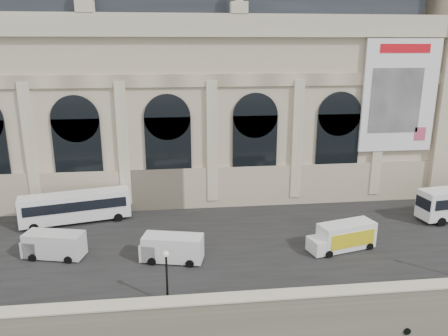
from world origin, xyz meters
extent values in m
cube|color=gray|center=(0.00, 35.00, 3.00)|extent=(160.00, 70.00, 6.00)
cube|color=#2D2D2D|center=(0.00, 14.00, 6.03)|extent=(160.00, 24.00, 0.06)
cube|color=gray|center=(0.00, 0.60, 6.55)|extent=(160.00, 1.20, 1.10)
cube|color=beige|center=(0.00, 0.60, 7.15)|extent=(160.00, 1.40, 0.12)
cube|color=#C6B498|center=(-6.00, 31.00, 17.00)|extent=(68.00, 18.00, 22.00)
cube|color=beige|center=(-6.00, 21.85, 8.50)|extent=(68.60, 0.40, 5.00)
cube|color=beige|center=(-6.00, 21.70, 26.80)|extent=(69.00, 0.80, 2.40)
cube|color=beige|center=(-6.00, 21.85, 21.00)|extent=(68.00, 0.30, 1.40)
cube|color=beige|center=(-19.00, 21.75, 14.00)|extent=(1.20, 0.50, 14.00)
cube|color=black|center=(-14.00, 21.82, 12.50)|extent=(5.20, 0.25, 9.00)
cylinder|color=black|center=(-14.00, 21.82, 17.00)|extent=(5.20, 0.25, 5.20)
cube|color=beige|center=(-9.00, 21.75, 14.00)|extent=(1.20, 0.50, 14.00)
cube|color=black|center=(-4.00, 21.82, 12.50)|extent=(5.20, 0.25, 9.00)
cylinder|color=black|center=(-4.00, 21.82, 17.00)|extent=(5.20, 0.25, 5.20)
cube|color=beige|center=(1.00, 21.75, 14.00)|extent=(1.20, 0.50, 14.00)
cube|color=black|center=(6.00, 21.82, 12.50)|extent=(5.20, 0.25, 9.00)
cylinder|color=black|center=(6.00, 21.82, 17.00)|extent=(5.20, 0.25, 5.20)
cube|color=beige|center=(11.00, 21.75, 14.00)|extent=(1.20, 0.50, 14.00)
cube|color=black|center=(16.00, 21.82, 12.50)|extent=(5.20, 0.25, 9.00)
cylinder|color=black|center=(16.00, 21.82, 17.00)|extent=(5.20, 0.25, 5.20)
cube|color=beige|center=(21.00, 21.75, 14.00)|extent=(1.20, 0.50, 14.00)
cube|color=white|center=(23.00, 21.55, 19.00)|extent=(9.00, 0.35, 13.00)
cube|color=red|center=(23.00, 21.35, 24.40)|extent=(6.00, 0.06, 1.00)
cube|color=gray|center=(22.50, 21.35, 18.50)|extent=(6.20, 0.06, 7.50)
cube|color=#BF4363|center=(26.00, 21.35, 14.50)|extent=(1.40, 0.06, 1.60)
cube|color=white|center=(-14.15, 18.94, 7.91)|extent=(11.68, 4.86, 2.96)
cube|color=black|center=(-19.74, 17.67, 8.19)|extent=(0.56, 2.16, 1.14)
cube|color=black|center=(-13.87, 17.74, 8.29)|extent=(10.24, 2.40, 1.05)
cube|color=black|center=(-14.42, 20.14, 8.29)|extent=(10.24, 2.40, 1.05)
cylinder|color=black|center=(-18.07, 16.83, 6.48)|extent=(0.99, 0.49, 0.95)
cylinder|color=black|center=(-18.59, 19.15, 6.48)|extent=(0.99, 0.49, 0.95)
cylinder|color=black|center=(-9.70, 18.73, 6.48)|extent=(0.99, 0.49, 0.95)
cylinder|color=black|center=(-10.23, 21.05, 6.48)|extent=(0.99, 0.49, 0.95)
cube|color=black|center=(23.16, 14.42, 8.34)|extent=(0.38, 2.33, 1.22)
cylinder|color=black|center=(24.86, 13.36, 6.51)|extent=(1.05, 0.43, 1.02)
cylinder|color=black|center=(24.53, 15.88, 6.51)|extent=(1.05, 0.43, 1.02)
cube|color=silver|center=(-14.40, 10.80, 7.31)|extent=(5.58, 3.21, 2.23)
cube|color=silver|center=(-16.44, 11.29, 6.97)|extent=(1.90, 2.33, 1.55)
cube|color=black|center=(-16.97, 11.42, 7.51)|extent=(0.47, 1.71, 0.78)
cylinder|color=black|center=(-16.27, 10.20, 6.37)|extent=(0.77, 0.41, 0.74)
cylinder|color=black|center=(-15.80, 12.18, 6.37)|extent=(0.77, 0.41, 0.74)
cylinder|color=black|center=(-13.01, 9.42, 6.37)|extent=(0.77, 0.41, 0.74)
cylinder|color=black|center=(-12.53, 11.40, 6.37)|extent=(0.77, 0.41, 0.74)
cube|color=white|center=(-3.72, 8.86, 7.33)|extent=(5.64, 3.23, 2.26)
cube|color=white|center=(-5.78, 9.35, 6.98)|extent=(1.92, 2.35, 1.57)
cube|color=black|center=(-6.32, 9.48, 7.52)|extent=(0.47, 1.74, 0.79)
cylinder|color=black|center=(-5.61, 8.25, 6.37)|extent=(0.78, 0.41, 0.75)
cylinder|color=black|center=(-5.13, 10.26, 6.37)|extent=(0.78, 0.41, 0.75)
cylinder|color=black|center=(-2.30, 7.47, 6.37)|extent=(0.78, 0.41, 0.75)
cylinder|color=black|center=(-1.82, 9.47, 6.37)|extent=(0.78, 0.41, 0.75)
cube|color=white|center=(12.61, 9.44, 7.40)|extent=(5.78, 3.37, 2.45)
cube|color=gold|center=(12.88, 8.40, 7.40)|extent=(4.58, 1.23, 1.45)
cube|color=red|center=(12.88, 8.40, 7.40)|extent=(2.64, 0.71, 0.54)
cube|color=white|center=(9.63, 8.67, 6.86)|extent=(1.90, 2.29, 1.36)
cylinder|color=black|center=(10.41, 7.80, 6.36)|extent=(0.77, 0.43, 0.72)
cylinder|color=black|center=(9.90, 9.82, 6.36)|extent=(0.77, 0.43, 0.72)
cylinder|color=black|center=(14.80, 8.92, 6.36)|extent=(0.77, 0.43, 0.72)
cylinder|color=black|center=(14.29, 10.94, 6.36)|extent=(0.77, 0.43, 0.72)
cylinder|color=black|center=(-4.17, 2.11, 6.20)|extent=(0.44, 0.44, 0.40)
cylinder|color=black|center=(-4.17, 2.11, 8.02)|extent=(0.16, 0.16, 4.04)
sphere|color=beige|center=(-4.17, 2.11, 10.14)|extent=(0.44, 0.44, 0.44)
camera|label=1|loc=(-3.30, -26.99, 24.79)|focal=35.00mm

